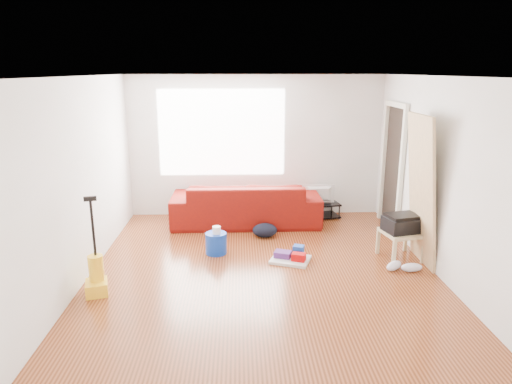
{
  "coord_description": "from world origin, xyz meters",
  "views": [
    {
      "loc": [
        -0.3,
        -5.55,
        2.57
      ],
      "look_at": [
        -0.07,
        0.6,
        0.92
      ],
      "focal_mm": 32.0,
      "sensor_mm": 36.0,
      "label": 1
    }
  ],
  "objects_px": {
    "sofa": "(246,223)",
    "vacuum": "(96,276)",
    "tv_stand": "(319,210)",
    "cleaning_tray": "(291,257)",
    "backpack": "(265,237)",
    "side_table": "(401,236)",
    "bucket": "(216,253)"
  },
  "relations": [
    {
      "from": "bucket",
      "to": "cleaning_tray",
      "type": "xyz_separation_m",
      "value": [
        1.06,
        -0.31,
        0.06
      ]
    },
    {
      "from": "cleaning_tray",
      "to": "vacuum",
      "type": "height_order",
      "value": "vacuum"
    },
    {
      "from": "side_table",
      "to": "tv_stand",
      "type": "bearing_deg",
      "value": 113.9
    },
    {
      "from": "tv_stand",
      "to": "side_table",
      "type": "xyz_separation_m",
      "value": [
        0.83,
        -1.87,
        0.19
      ]
    },
    {
      "from": "sofa",
      "to": "cleaning_tray",
      "type": "height_order",
      "value": "sofa"
    },
    {
      "from": "bucket",
      "to": "vacuum",
      "type": "bearing_deg",
      "value": -139.28
    },
    {
      "from": "bucket",
      "to": "backpack",
      "type": "bearing_deg",
      "value": 41.21
    },
    {
      "from": "cleaning_tray",
      "to": "backpack",
      "type": "relative_size",
      "value": 1.59
    },
    {
      "from": "tv_stand",
      "to": "vacuum",
      "type": "bearing_deg",
      "value": -149.62
    },
    {
      "from": "sofa",
      "to": "side_table",
      "type": "relative_size",
      "value": 4.35
    },
    {
      "from": "sofa",
      "to": "tv_stand",
      "type": "distance_m",
      "value": 1.34
    },
    {
      "from": "sofa",
      "to": "vacuum",
      "type": "bearing_deg",
      "value": 53.99
    },
    {
      "from": "sofa",
      "to": "side_table",
      "type": "distance_m",
      "value": 2.69
    },
    {
      "from": "side_table",
      "to": "cleaning_tray",
      "type": "distance_m",
      "value": 1.56
    },
    {
      "from": "tv_stand",
      "to": "cleaning_tray",
      "type": "distance_m",
      "value": 2.03
    },
    {
      "from": "bucket",
      "to": "backpack",
      "type": "relative_size",
      "value": 0.78
    },
    {
      "from": "side_table",
      "to": "vacuum",
      "type": "xyz_separation_m",
      "value": [
        -3.95,
        -0.89,
        -0.12
      ]
    },
    {
      "from": "cleaning_tray",
      "to": "vacuum",
      "type": "distance_m",
      "value": 2.57
    },
    {
      "from": "tv_stand",
      "to": "bucket",
      "type": "height_order",
      "value": "tv_stand"
    },
    {
      "from": "bucket",
      "to": "vacuum",
      "type": "xyz_separation_m",
      "value": [
        -1.36,
        -1.17,
        0.22
      ]
    },
    {
      "from": "sofa",
      "to": "cleaning_tray",
      "type": "distance_m",
      "value": 1.74
    },
    {
      "from": "sofa",
      "to": "backpack",
      "type": "xyz_separation_m",
      "value": [
        0.29,
        -0.68,
        0.0
      ]
    },
    {
      "from": "sofa",
      "to": "vacuum",
      "type": "distance_m",
      "value": 3.09
    },
    {
      "from": "sofa",
      "to": "tv_stand",
      "type": "height_order",
      "value": "sofa"
    },
    {
      "from": "vacuum",
      "to": "cleaning_tray",
      "type": "bearing_deg",
      "value": 3.95
    },
    {
      "from": "backpack",
      "to": "vacuum",
      "type": "bearing_deg",
      "value": -144.05
    },
    {
      "from": "bucket",
      "to": "cleaning_tray",
      "type": "distance_m",
      "value": 1.1
    },
    {
      "from": "cleaning_tray",
      "to": "backpack",
      "type": "height_order",
      "value": "cleaning_tray"
    },
    {
      "from": "bucket",
      "to": "vacuum",
      "type": "height_order",
      "value": "vacuum"
    },
    {
      "from": "sofa",
      "to": "side_table",
      "type": "height_order",
      "value": "side_table"
    },
    {
      "from": "cleaning_tray",
      "to": "backpack",
      "type": "distance_m",
      "value": 1.01
    },
    {
      "from": "side_table",
      "to": "backpack",
      "type": "distance_m",
      "value": 2.1
    }
  ]
}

